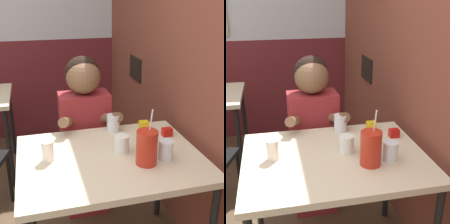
{
  "view_description": "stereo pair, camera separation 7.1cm",
  "coord_description": "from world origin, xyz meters",
  "views": [
    {
      "loc": [
        0.2,
        -1.05,
        1.58
      ],
      "look_at": [
        0.63,
        0.55,
        0.94
      ],
      "focal_mm": 50.0,
      "sensor_mm": 36.0,
      "label": 1
    },
    {
      "loc": [
        0.27,
        -1.07,
        1.58
      ],
      "look_at": [
        0.63,
        0.55,
        0.94
      ],
      "focal_mm": 50.0,
      "sensor_mm": 36.0,
      "label": 2
    }
  ],
  "objects": [
    {
      "name": "brick_wall_right",
      "position": [
        1.16,
        1.21,
        1.35
      ],
      "size": [
        0.08,
        4.42,
        2.7
      ],
      "color": "brown",
      "rests_on": "ground_plane"
    },
    {
      "name": "back_wall",
      "position": [
        -0.01,
        2.45,
        1.36
      ],
      "size": [
        5.26,
        0.09,
        2.7
      ],
      "color": "silver",
      "rests_on": "ground_plane"
    },
    {
      "name": "main_table",
      "position": [
        0.58,
        0.4,
        0.68
      ],
      "size": [
        0.99,
        0.76,
        0.75
      ],
      "color": "beige",
      "rests_on": "ground_plane"
    },
    {
      "name": "person_seated",
      "position": [
        0.54,
        0.94,
        0.66
      ],
      "size": [
        0.42,
        0.42,
        1.19
      ],
      "color": "maroon",
      "rests_on": "ground_plane"
    },
    {
      "name": "cocktail_pitcher",
      "position": [
        0.74,
        0.27,
        0.84
      ],
      "size": [
        0.11,
        0.11,
        0.3
      ],
      "color": "#B22819",
      "rests_on": "main_table"
    },
    {
      "name": "glass_near_pitcher",
      "position": [
        0.68,
        0.71,
        0.81
      ],
      "size": [
        0.08,
        0.08,
        0.11
      ],
      "color": "silver",
      "rests_on": "main_table"
    },
    {
      "name": "glass_center",
      "position": [
        0.65,
        0.42,
        0.8
      ],
      "size": [
        0.08,
        0.08,
        0.1
      ],
      "color": "silver",
      "rests_on": "main_table"
    },
    {
      "name": "glass_far_side",
      "position": [
        0.25,
        0.43,
        0.81
      ],
      "size": [
        0.06,
        0.06,
        0.11
      ],
      "color": "silver",
      "rests_on": "main_table"
    },
    {
      "name": "glass_by_brick",
      "position": [
        0.86,
        0.29,
        0.8
      ],
      "size": [
        0.08,
        0.08,
        0.1
      ],
      "color": "silver",
      "rests_on": "main_table"
    },
    {
      "name": "condiment_ketchup",
      "position": [
        0.98,
        0.55,
        0.78
      ],
      "size": [
        0.06,
        0.04,
        0.05
      ],
      "color": "#B7140F",
      "rests_on": "main_table"
    },
    {
      "name": "condiment_mustard",
      "position": [
        0.88,
        0.69,
        0.78
      ],
      "size": [
        0.06,
        0.04,
        0.05
      ],
      "color": "yellow",
      "rests_on": "main_table"
    }
  ]
}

